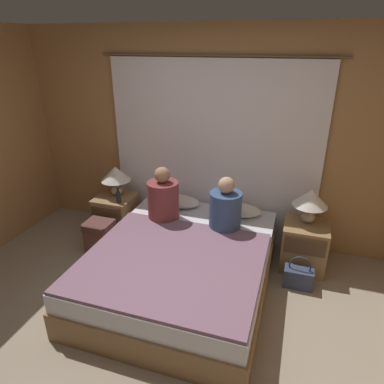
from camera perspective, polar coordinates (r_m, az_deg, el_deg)
name	(u,v)px	position (r m, az deg, el deg)	size (l,w,h in m)	color
ground_plane	(154,339)	(3.16, -6.39, -23.15)	(16.00, 16.00, 0.00)	gray
wall_back	(214,139)	(4.08, 3.67, 8.80)	(4.85, 0.06, 2.50)	#A37547
curtain_panel	(212,154)	(4.07, 3.39, 6.36)	(2.69, 0.02, 2.18)	white
bed	(183,266)	(3.52, -1.59, -12.25)	(1.67, 2.06, 0.47)	olive
nightstand_left	(117,215)	(4.50, -12.44, -3.79)	(0.46, 0.47, 0.52)	#937047
nightstand_right	(304,245)	(3.97, 18.13, -8.46)	(0.46, 0.47, 0.52)	#937047
lamp_left	(116,175)	(4.34, -12.62, 2.74)	(0.37, 0.37, 0.38)	#B2A899
lamp_right	(311,200)	(3.79, 19.15, -1.21)	(0.37, 0.37, 0.38)	#B2A899
pillow_left	(177,201)	(4.16, -2.57, -1.50)	(0.57, 0.31, 0.12)	silver
pillow_right	(236,209)	(3.98, 7.38, -2.88)	(0.57, 0.31, 0.12)	silver
blanket_on_bed	(172,261)	(3.16, -3.36, -11.38)	(1.61, 1.44, 0.03)	slate
person_left_in_bed	(163,199)	(3.78, -4.84, -1.09)	(0.35, 0.35, 0.61)	brown
person_right_in_bed	(225,208)	(3.60, 5.58, -2.74)	(0.34, 0.34, 0.58)	#38517A
beer_bottle_on_left_stand	(118,197)	(4.18, -12.17, -0.80)	(0.06, 0.06, 0.20)	black
backpack_on_floor	(100,235)	(4.18, -15.07, -6.95)	(0.31, 0.28, 0.40)	brown
handbag_on_floor	(298,277)	(3.74, 17.31, -13.32)	(0.29, 0.16, 0.35)	#333D56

